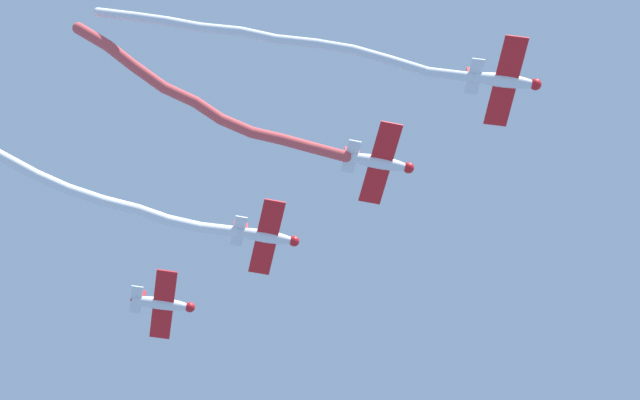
% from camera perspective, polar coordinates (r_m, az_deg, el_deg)
% --- Properties ---
extents(airplane_lead, '(5.74, 7.59, 1.87)m').
position_cam_1_polar(airplane_lead, '(84.83, 9.24, 5.93)').
color(airplane_lead, white).
extents(smoke_trail_lead, '(27.74, 6.25, 4.55)m').
position_cam_1_polar(smoke_trail_lead, '(84.59, -1.92, 7.96)').
color(smoke_trail_lead, white).
extents(airplane_left_wing, '(5.66, 7.54, 1.87)m').
position_cam_1_polar(airplane_left_wing, '(87.75, 3.01, 1.90)').
color(airplane_left_wing, white).
extents(smoke_trail_left_wing, '(22.71, 4.35, 2.98)m').
position_cam_1_polar(smoke_trail_left_wing, '(86.61, -5.54, 4.83)').
color(smoke_trail_left_wing, '#DB4C4C').
extents(airplane_right_wing, '(5.67, 7.54, 1.87)m').
position_cam_1_polar(airplane_right_wing, '(92.03, -2.71, -1.83)').
color(airplane_right_wing, white).
extents(smoke_trail_right_wing, '(24.29, 4.06, 1.48)m').
position_cam_1_polar(smoke_trail_right_wing, '(90.59, -11.47, 0.51)').
color(smoke_trail_right_wing, white).
extents(airplane_slot, '(5.71, 7.57, 1.87)m').
position_cam_1_polar(airplane_slot, '(97.48, -7.88, -5.16)').
color(airplane_slot, white).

